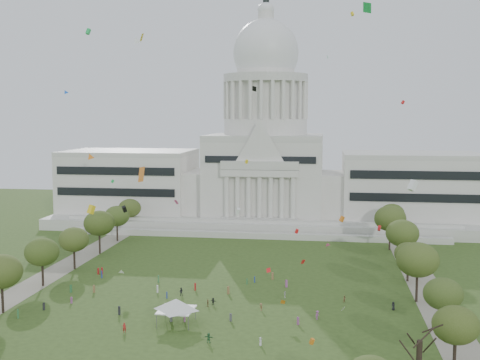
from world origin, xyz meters
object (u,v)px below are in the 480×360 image
(event_tent, at_px, (176,304))
(person_0, at_px, (393,306))
(capitol, at_px, (265,166))
(big_bare_tree, at_px, (420,336))

(event_tent, bearing_deg, person_0, 19.01)
(capitol, distance_m, event_tent, 119.60)
(big_bare_tree, bearing_deg, person_0, 89.43)
(big_bare_tree, xyz_separation_m, event_tent, (-43.76, 23.51, -4.51))
(person_0, bearing_deg, event_tent, -116.75)
(capitol, distance_m, person_0, 111.85)
(big_bare_tree, height_order, person_0, big_bare_tree)
(capitol, distance_m, big_bare_tree, 147.23)
(capitol, relative_size, big_bare_tree, 12.50)
(big_bare_tree, xyz_separation_m, person_0, (0.39, 38.73, -7.75))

